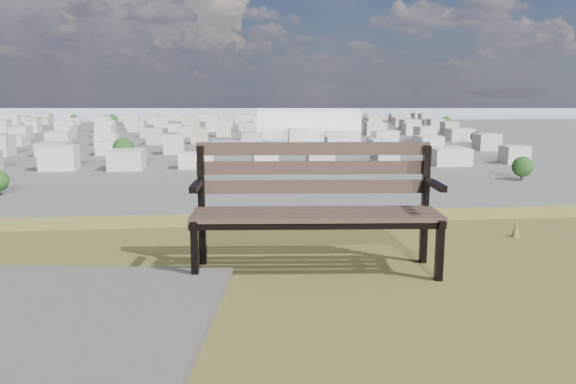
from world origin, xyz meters
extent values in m
cube|color=#423326|center=(0.24, 2.14, 25.47)|extent=(1.94, 0.26, 0.04)
cube|color=#423326|center=(0.25, 2.27, 25.47)|extent=(1.94, 0.26, 0.04)
cube|color=#423326|center=(0.26, 2.39, 25.47)|extent=(1.94, 0.26, 0.04)
cube|color=#423326|center=(0.27, 2.52, 25.47)|extent=(1.94, 0.26, 0.04)
cube|color=#423326|center=(0.28, 2.61, 25.65)|extent=(1.93, 0.21, 0.11)
cube|color=#423326|center=(0.28, 2.64, 25.80)|extent=(1.93, 0.21, 0.11)
cube|color=#423326|center=(0.28, 2.66, 25.96)|extent=(1.93, 0.21, 0.11)
cube|color=black|center=(-0.68, 2.20, 25.24)|extent=(0.06, 0.07, 0.47)
cube|color=black|center=(-0.64, 2.66, 25.49)|extent=(0.06, 0.07, 0.99)
cube|color=black|center=(-0.67, 2.41, 25.44)|extent=(0.10, 0.54, 0.05)
cube|color=black|center=(-0.67, 2.36, 25.71)|extent=(0.09, 0.39, 0.05)
cube|color=black|center=(1.16, 2.04, 25.24)|extent=(0.06, 0.07, 0.47)
cube|color=black|center=(1.20, 2.50, 25.49)|extent=(0.06, 0.07, 0.99)
cube|color=black|center=(1.18, 2.25, 25.44)|extent=(0.10, 0.54, 0.05)
cube|color=black|center=(1.17, 2.20, 25.71)|extent=(0.09, 0.39, 0.05)
cube|color=black|center=(0.24, 2.13, 25.42)|extent=(1.93, 0.21, 0.04)
cube|color=black|center=(0.27, 2.53, 25.42)|extent=(1.93, 0.21, 0.04)
cone|color=brown|center=(2.40, 3.20, 25.09)|extent=(0.08, 0.08, 0.18)
cube|color=silver|center=(45.94, 311.39, 3.14)|extent=(59.58, 32.21, 6.29)
cylinder|color=white|center=(45.94, 311.39, 6.29)|extent=(59.58, 32.21, 23.90)
cube|color=beige|center=(-60.00, 200.00, 3.50)|extent=(11.00, 11.00, 7.00)
cube|color=#AD9E95|center=(-36.00, 200.00, 3.50)|extent=(11.00, 11.00, 7.00)
cube|color=#B9A993|center=(-12.00, 200.00, 3.50)|extent=(11.00, 11.00, 7.00)
cube|color=#BCBDC1|center=(12.00, 200.00, 3.50)|extent=(11.00, 11.00, 7.00)
cube|color=#C0B49C|center=(36.00, 200.00, 3.50)|extent=(11.00, 11.00, 7.00)
cube|color=tan|center=(60.00, 200.00, 3.50)|extent=(11.00, 11.00, 7.00)
cube|color=beige|center=(84.00, 200.00, 3.50)|extent=(11.00, 11.00, 7.00)
cube|color=#B7B0A5|center=(108.00, 200.00, 3.50)|extent=(11.00, 11.00, 7.00)
cube|color=#AD9E95|center=(-96.00, 250.00, 3.50)|extent=(11.00, 11.00, 7.00)
cube|color=#B9A993|center=(-72.00, 250.00, 3.50)|extent=(11.00, 11.00, 7.00)
cube|color=#BCBDC1|center=(-48.00, 250.00, 3.50)|extent=(11.00, 11.00, 7.00)
cube|color=#C0B49C|center=(-24.00, 250.00, 3.50)|extent=(11.00, 11.00, 7.00)
cube|color=tan|center=(0.00, 250.00, 3.50)|extent=(11.00, 11.00, 7.00)
cube|color=beige|center=(24.00, 250.00, 3.50)|extent=(11.00, 11.00, 7.00)
cube|color=#B7B0A5|center=(48.00, 250.00, 3.50)|extent=(11.00, 11.00, 7.00)
cube|color=beige|center=(72.00, 250.00, 3.50)|extent=(11.00, 11.00, 7.00)
cube|color=#AD9E95|center=(96.00, 250.00, 3.50)|extent=(11.00, 11.00, 7.00)
cube|color=#B9A993|center=(120.00, 250.00, 3.50)|extent=(11.00, 11.00, 7.00)
cube|color=#C0B49C|center=(-108.00, 300.00, 3.50)|extent=(11.00, 11.00, 7.00)
cube|color=tan|center=(-84.00, 300.00, 3.50)|extent=(11.00, 11.00, 7.00)
cube|color=beige|center=(-60.00, 300.00, 3.50)|extent=(11.00, 11.00, 7.00)
cube|color=#B7B0A5|center=(-36.00, 300.00, 3.50)|extent=(11.00, 11.00, 7.00)
cube|color=beige|center=(-12.00, 300.00, 3.50)|extent=(11.00, 11.00, 7.00)
cube|color=#AD9E95|center=(12.00, 300.00, 3.50)|extent=(11.00, 11.00, 7.00)
cube|color=#B9A993|center=(36.00, 300.00, 3.50)|extent=(11.00, 11.00, 7.00)
cube|color=#BCBDC1|center=(60.00, 300.00, 3.50)|extent=(11.00, 11.00, 7.00)
cube|color=#C0B49C|center=(84.00, 300.00, 3.50)|extent=(11.00, 11.00, 7.00)
cube|color=tan|center=(108.00, 300.00, 3.50)|extent=(11.00, 11.00, 7.00)
cube|color=beige|center=(132.00, 300.00, 3.50)|extent=(11.00, 11.00, 7.00)
cube|color=beige|center=(-120.00, 350.00, 3.50)|extent=(11.00, 11.00, 7.00)
cube|color=#AD9E95|center=(-96.00, 350.00, 3.50)|extent=(11.00, 11.00, 7.00)
cube|color=#B9A993|center=(-72.00, 350.00, 3.50)|extent=(11.00, 11.00, 7.00)
cube|color=#BCBDC1|center=(-48.00, 350.00, 3.50)|extent=(11.00, 11.00, 7.00)
cube|color=#C0B49C|center=(-24.00, 350.00, 3.50)|extent=(11.00, 11.00, 7.00)
cube|color=tan|center=(0.00, 350.00, 3.50)|extent=(11.00, 11.00, 7.00)
cube|color=beige|center=(24.00, 350.00, 3.50)|extent=(11.00, 11.00, 7.00)
cube|color=#B7B0A5|center=(48.00, 350.00, 3.50)|extent=(11.00, 11.00, 7.00)
cube|color=beige|center=(72.00, 350.00, 3.50)|extent=(11.00, 11.00, 7.00)
cube|color=#AD9E95|center=(96.00, 350.00, 3.50)|extent=(11.00, 11.00, 7.00)
cube|color=#B9A993|center=(120.00, 350.00, 3.50)|extent=(11.00, 11.00, 7.00)
cube|color=#BCBDC1|center=(144.00, 350.00, 3.50)|extent=(11.00, 11.00, 7.00)
cube|color=tan|center=(-132.00, 400.00, 3.50)|extent=(11.00, 11.00, 7.00)
cube|color=beige|center=(-108.00, 400.00, 3.50)|extent=(11.00, 11.00, 7.00)
cube|color=#B7B0A5|center=(-84.00, 400.00, 3.50)|extent=(11.00, 11.00, 7.00)
cube|color=beige|center=(-60.00, 400.00, 3.50)|extent=(11.00, 11.00, 7.00)
cube|color=#AD9E95|center=(-36.00, 400.00, 3.50)|extent=(11.00, 11.00, 7.00)
cube|color=#B9A993|center=(-12.00, 400.00, 3.50)|extent=(11.00, 11.00, 7.00)
cube|color=#BCBDC1|center=(12.00, 400.00, 3.50)|extent=(11.00, 11.00, 7.00)
cube|color=#C0B49C|center=(36.00, 400.00, 3.50)|extent=(11.00, 11.00, 7.00)
cube|color=tan|center=(60.00, 400.00, 3.50)|extent=(11.00, 11.00, 7.00)
cube|color=beige|center=(84.00, 400.00, 3.50)|extent=(11.00, 11.00, 7.00)
cube|color=#B7B0A5|center=(108.00, 400.00, 3.50)|extent=(11.00, 11.00, 7.00)
cube|color=beige|center=(132.00, 400.00, 3.50)|extent=(11.00, 11.00, 7.00)
cube|color=#AD9E95|center=(156.00, 400.00, 3.50)|extent=(11.00, 11.00, 7.00)
cube|color=#B9A993|center=(-168.00, 450.00, 3.50)|extent=(11.00, 11.00, 7.00)
cube|color=#BCBDC1|center=(-144.00, 450.00, 3.50)|extent=(11.00, 11.00, 7.00)
cube|color=#C0B49C|center=(-120.00, 450.00, 3.50)|extent=(11.00, 11.00, 7.00)
cube|color=tan|center=(-96.00, 450.00, 3.50)|extent=(11.00, 11.00, 7.00)
cube|color=beige|center=(-72.00, 450.00, 3.50)|extent=(11.00, 11.00, 7.00)
cube|color=#B7B0A5|center=(-48.00, 450.00, 3.50)|extent=(11.00, 11.00, 7.00)
cube|color=beige|center=(-24.00, 450.00, 3.50)|extent=(11.00, 11.00, 7.00)
cube|color=#AD9E95|center=(0.00, 450.00, 3.50)|extent=(11.00, 11.00, 7.00)
cube|color=#B9A993|center=(24.00, 450.00, 3.50)|extent=(11.00, 11.00, 7.00)
cube|color=#BCBDC1|center=(48.00, 450.00, 3.50)|extent=(11.00, 11.00, 7.00)
cube|color=#C0B49C|center=(72.00, 450.00, 3.50)|extent=(11.00, 11.00, 7.00)
cube|color=tan|center=(96.00, 450.00, 3.50)|extent=(11.00, 11.00, 7.00)
cube|color=beige|center=(120.00, 450.00, 3.50)|extent=(11.00, 11.00, 7.00)
cube|color=#B7B0A5|center=(144.00, 450.00, 3.50)|extent=(11.00, 11.00, 7.00)
cube|color=beige|center=(168.00, 450.00, 3.50)|extent=(11.00, 11.00, 7.00)
cube|color=#AD9E95|center=(-180.00, 500.00, 3.50)|extent=(11.00, 11.00, 7.00)
cube|color=#B9A993|center=(-156.00, 500.00, 3.50)|extent=(11.00, 11.00, 7.00)
cube|color=#BCBDC1|center=(-132.00, 500.00, 3.50)|extent=(11.00, 11.00, 7.00)
cube|color=#C0B49C|center=(-108.00, 500.00, 3.50)|extent=(11.00, 11.00, 7.00)
cube|color=tan|center=(-84.00, 500.00, 3.50)|extent=(11.00, 11.00, 7.00)
cube|color=beige|center=(-60.00, 500.00, 3.50)|extent=(11.00, 11.00, 7.00)
cube|color=#B7B0A5|center=(-36.00, 500.00, 3.50)|extent=(11.00, 11.00, 7.00)
cube|color=beige|center=(-12.00, 500.00, 3.50)|extent=(11.00, 11.00, 7.00)
cube|color=#AD9E95|center=(12.00, 500.00, 3.50)|extent=(11.00, 11.00, 7.00)
cube|color=#B9A993|center=(36.00, 500.00, 3.50)|extent=(11.00, 11.00, 7.00)
cube|color=#BCBDC1|center=(60.00, 500.00, 3.50)|extent=(11.00, 11.00, 7.00)
cube|color=#C0B49C|center=(84.00, 500.00, 3.50)|extent=(11.00, 11.00, 7.00)
cube|color=tan|center=(108.00, 500.00, 3.50)|extent=(11.00, 11.00, 7.00)
cube|color=beige|center=(132.00, 500.00, 3.50)|extent=(11.00, 11.00, 7.00)
cube|color=#B7B0A5|center=(156.00, 500.00, 3.50)|extent=(11.00, 11.00, 7.00)
cube|color=beige|center=(180.00, 500.00, 3.50)|extent=(11.00, 11.00, 7.00)
cube|color=#AD9E95|center=(-192.00, 550.00, 3.50)|extent=(11.00, 11.00, 7.00)
cube|color=#B9A993|center=(-168.00, 550.00, 3.50)|extent=(11.00, 11.00, 7.00)
cube|color=#BCBDC1|center=(-144.00, 550.00, 3.50)|extent=(11.00, 11.00, 7.00)
cube|color=#C0B49C|center=(-120.00, 550.00, 3.50)|extent=(11.00, 11.00, 7.00)
cube|color=tan|center=(-96.00, 550.00, 3.50)|extent=(11.00, 11.00, 7.00)
cube|color=beige|center=(-72.00, 550.00, 3.50)|extent=(11.00, 11.00, 7.00)
cube|color=#B7B0A5|center=(-48.00, 550.00, 3.50)|extent=(11.00, 11.00, 7.00)
cube|color=beige|center=(-24.00, 550.00, 3.50)|extent=(11.00, 11.00, 7.00)
cube|color=#AD9E95|center=(0.00, 550.00, 3.50)|extent=(11.00, 11.00, 7.00)
cube|color=#B9A993|center=(24.00, 550.00, 3.50)|extent=(11.00, 11.00, 7.00)
cube|color=#BCBDC1|center=(48.00, 550.00, 3.50)|extent=(11.00, 11.00, 7.00)
cube|color=#C0B49C|center=(72.00, 550.00, 3.50)|extent=(11.00, 11.00, 7.00)
cube|color=tan|center=(96.00, 550.00, 3.50)|extent=(11.00, 11.00, 7.00)
cube|color=beige|center=(120.00, 550.00, 3.50)|extent=(11.00, 11.00, 7.00)
cube|color=#B7B0A5|center=(144.00, 550.00, 3.50)|extent=(11.00, 11.00, 7.00)
cube|color=beige|center=(168.00, 550.00, 3.50)|extent=(11.00, 11.00, 7.00)
cube|color=#AD9E95|center=(192.00, 550.00, 3.50)|extent=(11.00, 11.00, 7.00)
cylinder|color=#37271B|center=(90.00, 160.00, 1.05)|extent=(0.80, 0.80, 2.10)
sphere|color=#123312|center=(90.00, 160.00, 4.20)|extent=(6.30, 6.30, 6.30)
cylinder|color=#37271B|center=(-40.00, 220.00, 1.35)|extent=(0.80, 0.80, 2.70)
sphere|color=#123312|center=(-40.00, 220.00, 5.40)|extent=(8.10, 8.10, 8.10)
cylinder|color=#37271B|center=(130.00, 280.00, 0.97)|extent=(0.80, 0.80, 1.95)
sphere|color=#123312|center=(130.00, 280.00, 3.90)|extent=(5.85, 5.85, 5.85)
cylinder|color=#37271B|center=(60.00, 400.00, 1.12)|extent=(0.80, 0.80, 2.25)
sphere|color=#123312|center=(60.00, 400.00, 4.50)|extent=(6.75, 6.75, 6.75)
cylinder|color=#37271B|center=(-90.00, 460.00, 1.43)|extent=(0.80, 0.80, 2.85)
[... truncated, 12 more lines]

